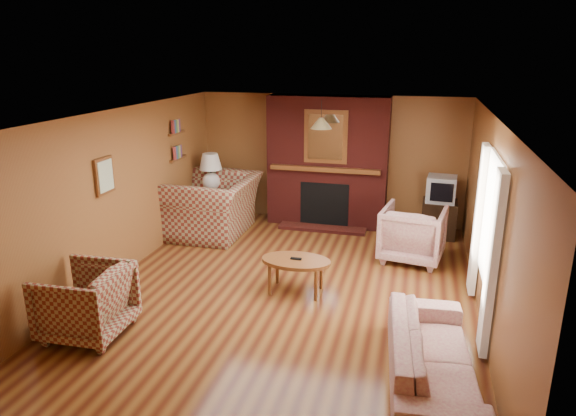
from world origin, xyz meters
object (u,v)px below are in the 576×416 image
(coffee_table, at_px, (296,263))
(crt_tv, at_px, (441,189))
(fireplace, at_px, (327,163))
(side_table, at_px, (212,207))
(plaid_armchair, at_px, (86,302))
(floral_sofa, at_px, (432,357))
(plaid_loveseat, at_px, (214,206))
(floral_armchair, at_px, (413,234))
(tv_stand, at_px, (439,219))
(table_lamp, at_px, (211,170))

(coffee_table, xyz_separation_m, crt_tv, (1.92, 2.78, 0.45))
(fireplace, bearing_deg, side_table, -165.71)
(plaid_armchair, relative_size, floral_sofa, 0.44)
(plaid_loveseat, height_order, floral_armchair, plaid_loveseat)
(coffee_table, bearing_deg, floral_sofa, -42.82)
(plaid_loveseat, relative_size, tv_stand, 2.48)
(floral_sofa, bearing_deg, coffee_table, 42.40)
(plaid_armchair, bearing_deg, crt_tv, 136.10)
(fireplace, relative_size, floral_armchair, 2.53)
(plaid_loveseat, bearing_deg, floral_sofa, 46.22)
(fireplace, xyz_separation_m, side_table, (-2.10, -0.53, -0.85))
(plaid_loveseat, bearing_deg, table_lamp, -153.56)
(fireplace, relative_size, floral_sofa, 1.17)
(side_table, bearing_deg, floral_sofa, -45.58)
(floral_sofa, distance_m, crt_tv, 4.46)
(fireplace, bearing_deg, table_lamp, -165.71)
(plaid_loveseat, distance_m, side_table, 0.59)
(fireplace, relative_size, crt_tv, 4.62)
(plaid_armchair, distance_m, side_table, 4.11)
(fireplace, distance_m, floral_sofa, 5.07)
(plaid_loveseat, xyz_separation_m, floral_sofa, (3.75, -3.58, -0.22))
(side_table, bearing_deg, coffee_table, -47.60)
(table_lamp, relative_size, tv_stand, 1.09)
(floral_sofa, bearing_deg, tv_stand, -6.72)
(side_table, bearing_deg, plaid_armchair, -87.91)
(floral_armchair, bearing_deg, floral_sofa, 104.16)
(floral_sofa, bearing_deg, side_table, 39.64)
(plaid_loveseat, distance_m, plaid_armchair, 3.61)
(side_table, distance_m, table_lamp, 0.72)
(floral_armchair, relative_size, side_table, 1.45)
(coffee_table, bearing_deg, plaid_loveseat, 135.57)
(floral_sofa, bearing_deg, floral_armchair, 0.11)
(side_table, relative_size, crt_tv, 1.26)
(fireplace, bearing_deg, floral_sofa, -67.63)
(fireplace, xyz_separation_m, plaid_loveseat, (-1.85, -1.04, -0.66))
(crt_tv, bearing_deg, floral_sofa, -91.94)
(fireplace, distance_m, coffee_table, 3.07)
(tv_stand, bearing_deg, plaid_armchair, -130.53)
(fireplace, height_order, crt_tv, fireplace)
(fireplace, height_order, table_lamp, fireplace)
(coffee_table, bearing_deg, plaid_armchair, -141.30)
(floral_armchair, height_order, side_table, floral_armchair)
(plaid_armchair, relative_size, floral_armchair, 0.95)
(plaid_loveseat, xyz_separation_m, floral_armchair, (3.48, -0.37, -0.09))
(plaid_armchair, relative_size, side_table, 1.38)
(tv_stand, xyz_separation_m, crt_tv, (0.00, -0.01, 0.55))
(floral_sofa, xyz_separation_m, coffee_table, (-1.77, 1.64, 0.12))
(plaid_loveseat, xyz_separation_m, table_lamp, (-0.25, 0.50, 0.53))
(table_lamp, relative_size, crt_tv, 1.35)
(plaid_armchair, relative_size, tv_stand, 1.41)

